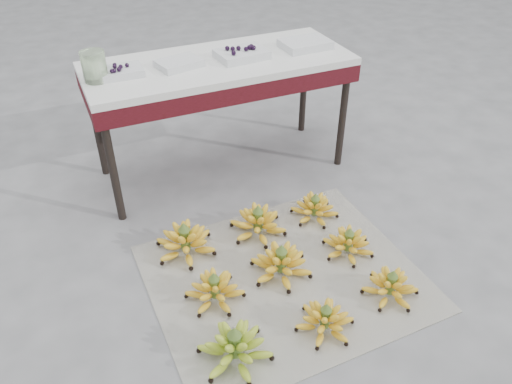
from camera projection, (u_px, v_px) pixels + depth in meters
name	position (u px, v px, depth m)	size (l,w,h in m)	color
ground	(294.00, 271.00, 2.45)	(60.00, 60.00, 0.00)	#605F62
newspaper_mat	(284.00, 277.00, 2.41)	(1.25, 1.05, 0.01)	white
bunch_front_left	(235.00, 348.00, 2.00)	(0.40, 0.40, 0.19)	#88AF37
bunch_front_center	(325.00, 320.00, 2.12)	(0.32, 0.32, 0.16)	yellow
bunch_front_right	(390.00, 287.00, 2.28)	(0.28, 0.28, 0.16)	yellow
bunch_mid_left	(215.00, 290.00, 2.26)	(0.31, 0.31, 0.16)	yellow
bunch_mid_center	(281.00, 263.00, 2.39)	(0.37, 0.37, 0.18)	yellow
bunch_mid_right	(348.00, 244.00, 2.52)	(0.29, 0.29, 0.16)	yellow
bunch_back_left	(185.00, 242.00, 2.51)	(0.34, 0.34, 0.19)	yellow
bunch_back_center	(258.00, 223.00, 2.63)	(0.33, 0.33, 0.18)	yellow
bunch_back_right	(315.00, 209.00, 2.75)	(0.33, 0.33, 0.16)	yellow
vendor_table	(219.00, 74.00, 2.82)	(1.49, 0.60, 0.72)	black
tray_far_left	(120.00, 71.00, 2.59)	(0.23, 0.17, 0.06)	silver
tray_left	(179.00, 63.00, 2.69)	(0.26, 0.21, 0.04)	silver
tray_right	(242.00, 54.00, 2.78)	(0.29, 0.22, 0.07)	silver
tray_far_right	(305.00, 44.00, 2.92)	(0.28, 0.21, 0.04)	silver
glass_jar	(94.00, 66.00, 2.50)	(0.12, 0.12, 0.15)	beige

